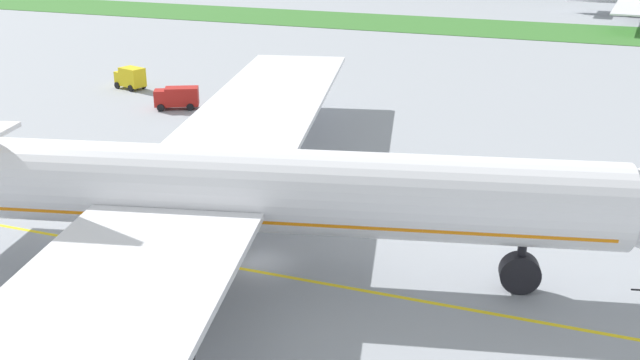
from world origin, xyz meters
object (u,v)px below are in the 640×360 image
(ground_crew_wingwalker_port, at_px, (226,266))
(service_truck_baggage_loader, at_px, (130,77))
(airliner_foreground, at_px, (212,190))
(service_truck_fuel_bowser, at_px, (177,97))

(ground_crew_wingwalker_port, height_order, service_truck_baggage_loader, service_truck_baggage_loader)
(airliner_foreground, height_order, service_truck_baggage_loader, airliner_foreground)
(airliner_foreground, height_order, ground_crew_wingwalker_port, airliner_foreground)
(ground_crew_wingwalker_port, bearing_deg, service_truck_fuel_bowser, 124.88)
(airliner_foreground, bearing_deg, ground_crew_wingwalker_port, -34.54)
(airliner_foreground, xyz_separation_m, service_truck_baggage_loader, (-36.90, 44.38, -4.49))
(service_truck_baggage_loader, relative_size, service_truck_fuel_bowser, 0.84)
(ground_crew_wingwalker_port, relative_size, service_truck_baggage_loader, 0.36)
(ground_crew_wingwalker_port, bearing_deg, service_truck_baggage_loader, 130.12)
(airliner_foreground, xyz_separation_m, service_truck_fuel_bowser, (-25.35, 37.25, -4.57))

